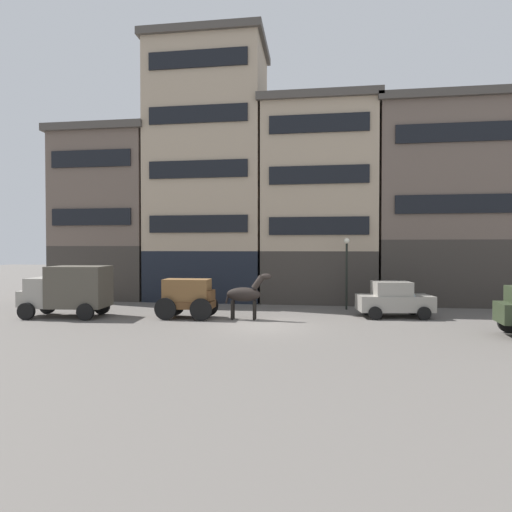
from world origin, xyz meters
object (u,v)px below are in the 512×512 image
at_px(draft_horse, 246,294).
at_px(cargo_wagon, 188,296).
at_px(streetlamp_curbside, 347,263).
at_px(sedan_dark, 394,299).
at_px(delivery_truck_far, 68,289).

bearing_deg(draft_horse, cargo_wagon, -179.99).
relative_size(cargo_wagon, streetlamp_curbside, 0.71).
relative_size(sedan_dark, streetlamp_curbside, 0.94).
xyz_separation_m(draft_horse, delivery_truck_far, (-9.15, -0.48, 0.15)).
relative_size(delivery_truck_far, streetlamp_curbside, 1.08).
bearing_deg(streetlamp_curbside, cargo_wagon, -153.56).
distance_m(cargo_wagon, delivery_truck_far, 6.23).
height_order(cargo_wagon, draft_horse, draft_horse).
relative_size(cargo_wagon, draft_horse, 1.24).
bearing_deg(draft_horse, streetlamp_curbside, 37.88).
height_order(delivery_truck_far, sedan_dark, delivery_truck_far).
height_order(cargo_wagon, delivery_truck_far, delivery_truck_far).
relative_size(cargo_wagon, delivery_truck_far, 0.65).
bearing_deg(streetlamp_curbside, sedan_dark, -46.80).
distance_m(draft_horse, sedan_dark, 7.63).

